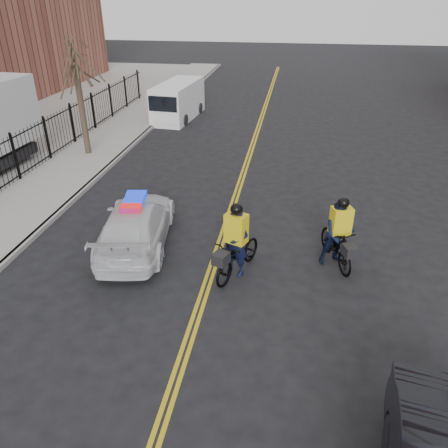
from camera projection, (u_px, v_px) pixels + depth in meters
The scene contains 11 objects.
ground at pixel (201, 302), 11.19m from camera, with size 120.00×120.00×0.00m, color black.
center_line_left at pixel (239, 181), 18.14m from camera, with size 0.10×60.00×0.01m, color gold.
center_line_right at pixel (243, 182), 18.12m from camera, with size 0.10×60.00×0.01m, color gold.
sidewalk at pixel (71, 169), 19.15m from camera, with size 3.00×60.00×0.15m, color gray.
curb at pixel (104, 171), 18.94m from camera, with size 0.20×60.00×0.15m, color gray.
iron_fence at pixel (35, 147), 18.92m from camera, with size 0.12×28.00×2.00m, color black, non-canonical shape.
street_tree at pixel (77, 79), 19.25m from camera, with size 3.20×3.20×4.80m.
police_cruiser at pixel (136, 224), 13.42m from camera, with size 2.67×5.05×1.56m.
cargo_van at pixel (177, 102), 26.34m from camera, with size 2.28×5.18×2.11m.
cyclist_near at pixel (236, 250), 12.00m from camera, with size 1.56×2.34×2.17m.
cyclist_far at pixel (338, 238), 12.39m from camera, with size 1.26×2.16×2.11m.
Camera 1 is at (2.00, -8.67, 7.12)m, focal length 35.00 mm.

